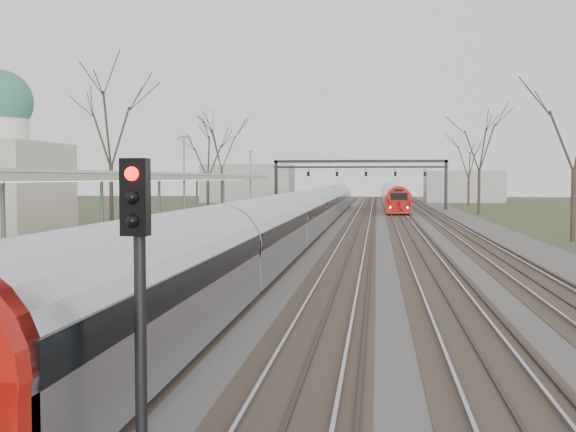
% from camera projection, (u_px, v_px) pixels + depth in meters
% --- Properties ---
extents(track_bed, '(24.00, 160.00, 0.22)m').
position_uv_depth(track_bed, '(351.00, 225.00, 57.77)').
color(track_bed, '#474442').
rests_on(track_bed, ground).
extents(platform, '(3.50, 69.00, 1.00)m').
position_uv_depth(platform, '(178.00, 236.00, 41.55)').
color(platform, '#9E9B93').
rests_on(platform, ground).
extents(canopy, '(4.10, 50.00, 3.11)m').
position_uv_depth(canopy, '(153.00, 177.00, 36.90)').
color(canopy, slate).
rests_on(canopy, platform).
extents(signal_gantry, '(21.00, 0.59, 6.08)m').
position_uv_depth(signal_gantry, '(360.00, 169.00, 87.24)').
color(signal_gantry, black).
rests_on(signal_gantry, ground).
extents(tree_west_far, '(5.50, 5.50, 11.33)m').
position_uv_depth(tree_west_far, '(110.00, 121.00, 52.54)').
color(tree_west_far, '#2D231C').
rests_on(tree_west_far, ground).
extents(tree_east_far, '(5.00, 5.00, 10.30)m').
position_uv_depth(tree_east_far, '(575.00, 120.00, 42.83)').
color(tree_east_far, '#2D231C').
rests_on(tree_east_far, ground).
extents(train_near, '(2.62, 90.21, 3.05)m').
position_uv_depth(train_near, '(309.00, 211.00, 51.89)').
color(train_near, '#A4A6AE').
rests_on(train_near, ground).
extents(train_far, '(2.62, 75.21, 3.05)m').
position_uv_depth(train_far, '(391.00, 194.00, 108.87)').
color(train_far, '#A4A6AE').
rests_on(train_far, ground).
extents(signal_post, '(0.35, 0.45, 4.10)m').
position_uv_depth(signal_post, '(138.00, 264.00, 9.41)').
color(signal_post, black).
rests_on(signal_post, ground).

